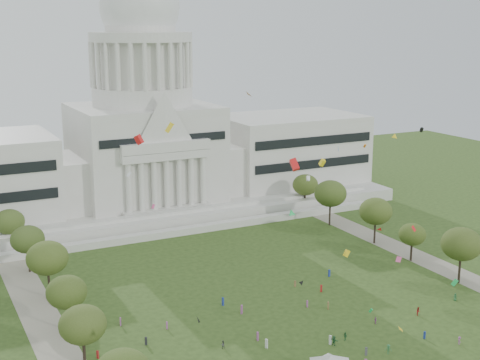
{
  "coord_description": "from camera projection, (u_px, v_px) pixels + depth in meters",
  "views": [
    {
      "loc": [
        -69.42,
        -91.48,
        59.81
      ],
      "look_at": [
        0.0,
        45.0,
        24.0
      ],
      "focal_mm": 50.0,
      "sensor_mm": 36.0,
      "label": 1
    }
  ],
  "objects": [
    {
      "name": "ground",
      "position": [
        350.0,
        355.0,
        123.66
      ],
      "size": [
        400.0,
        400.0,
        0.0
      ],
      "primitive_type": "plane",
      "color": "#2E4519",
      "rests_on": "ground"
    },
    {
      "name": "capitol",
      "position": [
        145.0,
        142.0,
        217.17
      ],
      "size": [
        160.0,
        64.5,
        91.3
      ],
      "color": "silver",
      "rests_on": "ground"
    },
    {
      "name": "path_left",
      "position": [
        53.0,
        343.0,
        128.51
      ],
      "size": [
        8.0,
        160.0,
        0.04
      ],
      "primitive_type": "cube",
      "color": "gray",
      "rests_on": "ground"
    },
    {
      "name": "path_right",
      "position": [
        433.0,
        264.0,
        170.89
      ],
      "size": [
        8.0,
        160.0,
        0.04
      ],
      "primitive_type": "cube",
      "color": "gray",
      "rests_on": "ground"
    },
    {
      "name": "row_tree_l_2",
      "position": [
        83.0,
        325.0,
        116.86
      ],
      "size": [
        8.42,
        8.42,
        11.97
      ],
      "color": "black",
      "rests_on": "ground"
    },
    {
      "name": "row_tree_r_2",
      "position": [
        462.0,
        244.0,
        156.09
      ],
      "size": [
        9.55,
        9.55,
        13.58
      ],
      "color": "black",
      "rests_on": "ground"
    },
    {
      "name": "row_tree_l_3",
      "position": [
        67.0,
        292.0,
        131.77
      ],
      "size": [
        8.12,
        8.12,
        11.55
      ],
      "color": "black",
      "rests_on": "ground"
    },
    {
      "name": "row_tree_r_3",
      "position": [
        412.0,
        234.0,
        171.58
      ],
      "size": [
        7.01,
        7.01,
        9.98
      ],
      "color": "black",
      "rests_on": "ground"
    },
    {
      "name": "row_tree_l_4",
      "position": [
        47.0,
        258.0,
        147.56
      ],
      "size": [
        9.29,
        9.29,
        13.21
      ],
      "color": "black",
      "rests_on": "ground"
    },
    {
      "name": "row_tree_r_4",
      "position": [
        376.0,
        211.0,
        184.74
      ],
      "size": [
        9.19,
        9.19,
        13.06
      ],
      "color": "black",
      "rests_on": "ground"
    },
    {
      "name": "row_tree_l_5",
      "position": [
        27.0,
        239.0,
        163.42
      ],
      "size": [
        8.33,
        8.33,
        11.85
      ],
      "color": "black",
      "rests_on": "ground"
    },
    {
      "name": "row_tree_r_5",
      "position": [
        330.0,
        194.0,
        201.52
      ],
      "size": [
        9.82,
        9.82,
        13.96
      ],
      "color": "black",
      "rests_on": "ground"
    },
    {
      "name": "row_tree_l_6",
      "position": [
        9.0,
        222.0,
        178.45
      ],
      "size": [
        8.19,
        8.19,
        11.64
      ],
      "color": "black",
      "rests_on": "ground"
    },
    {
      "name": "row_tree_r_6",
      "position": [
        305.0,
        185.0,
        218.5
      ],
      "size": [
        8.42,
        8.42,
        11.97
      ],
      "color": "black",
      "rests_on": "ground"
    },
    {
      "name": "person_0",
      "position": [
        455.0,
        297.0,
        147.9
      ],
      "size": [
        0.91,
        1.01,
        1.73
      ],
      "primitive_type": "imported",
      "rotation": [
        0.0,
        0.0,
        5.27
      ],
      "color": "#33723F",
      "rests_on": "ground"
    },
    {
      "name": "person_2",
      "position": [
        418.0,
        311.0,
        140.47
      ],
      "size": [
        0.97,
        1.03,
        1.82
      ],
      "primitive_type": "imported",
      "rotation": [
        0.0,
        0.0,
        0.9
      ],
      "color": "#B21E1E",
      "rests_on": "ground"
    },
    {
      "name": "person_3",
      "position": [
        388.0,
        349.0,
        123.99
      ],
      "size": [
        1.3,
        1.33,
        1.9
      ],
      "primitive_type": "imported",
      "rotation": [
        0.0,
        0.0,
        5.46
      ],
      "color": "#33723F",
      "rests_on": "ground"
    },
    {
      "name": "person_4",
      "position": [
        345.0,
        336.0,
        129.4
      ],
      "size": [
        0.58,
        1.01,
        1.69
      ],
      "primitive_type": "imported",
      "rotation": [
        0.0,
        0.0,
        4.75
      ],
      "color": "#33723F",
      "rests_on": "ground"
    },
    {
      "name": "person_5",
      "position": [
        334.0,
        341.0,
        127.26
      ],
      "size": [
        1.39,
        1.93,
        1.93
      ],
      "primitive_type": "imported",
      "rotation": [
        0.0,
        0.0,
        2.0
      ],
      "color": "#33723F",
      "rests_on": "ground"
    },
    {
      "name": "person_8",
      "position": [
        223.0,
        344.0,
        126.12
      ],
      "size": [
        0.83,
        0.56,
        1.61
      ],
      "primitive_type": "imported",
      "rotation": [
        0.0,
        0.0,
        3.04
      ],
      "color": "#4C4C51",
      "rests_on": "ground"
    },
    {
      "name": "person_9",
      "position": [
        459.0,
        341.0,
        127.71
      ],
      "size": [
        0.93,
        1.15,
        1.58
      ],
      "primitive_type": "imported",
      "rotation": [
        0.0,
        0.0,
        1.11
      ],
      "color": "#994C8C",
      "rests_on": "ground"
    },
    {
      "name": "person_10",
      "position": [
        376.0,
        320.0,
        136.51
      ],
      "size": [
        0.59,
        0.91,
        1.44
      ],
      "primitive_type": "imported",
      "rotation": [
        0.0,
        0.0,
        1.42
      ],
      "color": "#994C8C",
      "rests_on": "ground"
    },
    {
      "name": "distant_crowd",
      "position": [
        254.0,
        333.0,
        130.61
      ],
      "size": [
        61.59,
        40.33,
        1.95
      ],
      "color": "silver",
      "rests_on": "ground"
    },
    {
      "name": "kite_swarm",
      "position": [
        333.0,
        200.0,
        126.06
      ],
      "size": [
        92.24,
        111.7,
        62.86
      ],
      "color": "orange",
      "rests_on": "ground"
    }
  ]
}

